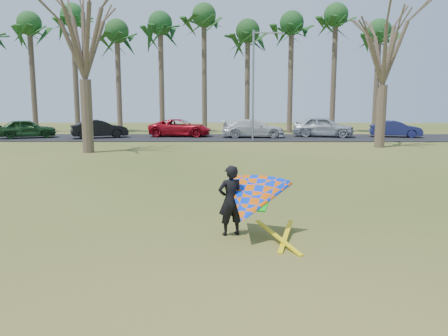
{
  "coord_description": "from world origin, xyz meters",
  "views": [
    {
      "loc": [
        0.07,
        -10.3,
        3.0
      ],
      "look_at": [
        0.0,
        2.0,
        1.1
      ],
      "focal_mm": 35.0,
      "sensor_mm": 36.0,
      "label": 1
    }
  ],
  "objects_px": {
    "car_0": "(27,129)",
    "car_3": "(253,128)",
    "kite_flyer": "(249,201)",
    "car_4": "(323,127)",
    "car_1": "(100,129)",
    "streetlight": "(255,80)",
    "bare_tree_left": "(83,30)",
    "car_2": "(180,128)",
    "bare_tree_right": "(385,43)",
    "car_5": "(395,129)"
  },
  "relations": [
    {
      "from": "car_0",
      "to": "car_2",
      "type": "bearing_deg",
      "value": -105.41
    },
    {
      "from": "streetlight",
      "to": "car_3",
      "type": "height_order",
      "value": "streetlight"
    },
    {
      "from": "car_0",
      "to": "car_2",
      "type": "xyz_separation_m",
      "value": [
        12.01,
        1.62,
        -0.03
      ]
    },
    {
      "from": "streetlight",
      "to": "car_0",
      "type": "bearing_deg",
      "value": 172.72
    },
    {
      "from": "streetlight",
      "to": "car_2",
      "type": "relative_size",
      "value": 1.56
    },
    {
      "from": "car_0",
      "to": "car_4",
      "type": "bearing_deg",
      "value": -109.87
    },
    {
      "from": "bare_tree_left",
      "to": "car_3",
      "type": "xyz_separation_m",
      "value": [
        10.2,
        10.0,
        -6.12
      ]
    },
    {
      "from": "car_1",
      "to": "car_3",
      "type": "height_order",
      "value": "car_3"
    },
    {
      "from": "car_0",
      "to": "bare_tree_right",
      "type": "bearing_deg",
      "value": -126.8
    },
    {
      "from": "streetlight",
      "to": "car_0",
      "type": "height_order",
      "value": "streetlight"
    },
    {
      "from": "bare_tree_right",
      "to": "car_3",
      "type": "xyz_separation_m",
      "value": [
        -7.8,
        7.0,
        -5.77
      ]
    },
    {
      "from": "bare_tree_left",
      "to": "car_2",
      "type": "relative_size",
      "value": 1.89
    },
    {
      "from": "streetlight",
      "to": "kite_flyer",
      "type": "distance_m",
      "value": 23.33
    },
    {
      "from": "streetlight",
      "to": "kite_flyer",
      "type": "relative_size",
      "value": 3.35
    },
    {
      "from": "car_5",
      "to": "car_1",
      "type": "bearing_deg",
      "value": 105.39
    },
    {
      "from": "streetlight",
      "to": "car_1",
      "type": "bearing_deg",
      "value": 168.83
    },
    {
      "from": "car_3",
      "to": "car_4",
      "type": "xyz_separation_m",
      "value": [
        5.82,
        0.63,
        0.1
      ]
    },
    {
      "from": "car_1",
      "to": "car_4",
      "type": "height_order",
      "value": "car_4"
    },
    {
      "from": "bare_tree_right",
      "to": "streetlight",
      "type": "relative_size",
      "value": 1.15
    },
    {
      "from": "car_4",
      "to": "car_0",
      "type": "bearing_deg",
      "value": 109.11
    },
    {
      "from": "streetlight",
      "to": "car_5",
      "type": "bearing_deg",
      "value": 16.09
    },
    {
      "from": "bare_tree_left",
      "to": "kite_flyer",
      "type": "relative_size",
      "value": 4.06
    },
    {
      "from": "streetlight",
      "to": "car_0",
      "type": "xyz_separation_m",
      "value": [
        -17.95,
        2.29,
        -3.66
      ]
    },
    {
      "from": "car_3",
      "to": "bare_tree_right",
      "type": "bearing_deg",
      "value": -131.33
    },
    {
      "from": "car_0",
      "to": "car_3",
      "type": "height_order",
      "value": "car_0"
    },
    {
      "from": "car_3",
      "to": "kite_flyer",
      "type": "bearing_deg",
      "value": 177.0
    },
    {
      "from": "streetlight",
      "to": "bare_tree_left",
      "type": "bearing_deg",
      "value": -145.43
    },
    {
      "from": "car_1",
      "to": "car_4",
      "type": "distance_m",
      "value": 18.12
    },
    {
      "from": "car_2",
      "to": "car_4",
      "type": "distance_m",
      "value": 11.81
    },
    {
      "from": "car_2",
      "to": "car_3",
      "type": "distance_m",
      "value": 6.05
    },
    {
      "from": "bare_tree_left",
      "to": "car_3",
      "type": "bearing_deg",
      "value": 44.42
    },
    {
      "from": "kite_flyer",
      "to": "car_2",
      "type": "bearing_deg",
      "value": 99.19
    },
    {
      "from": "bare_tree_left",
      "to": "car_1",
      "type": "relative_size",
      "value": 2.23
    },
    {
      "from": "kite_flyer",
      "to": "car_4",
      "type": "bearing_deg",
      "value": 74.36
    },
    {
      "from": "car_3",
      "to": "car_4",
      "type": "height_order",
      "value": "car_4"
    },
    {
      "from": "car_4",
      "to": "car_1",
      "type": "bearing_deg",
      "value": 109.75
    },
    {
      "from": "car_1",
      "to": "streetlight",
      "type": "bearing_deg",
      "value": -125.32
    },
    {
      "from": "bare_tree_left",
      "to": "bare_tree_right",
      "type": "height_order",
      "value": "bare_tree_left"
    },
    {
      "from": "car_0",
      "to": "car_2",
      "type": "height_order",
      "value": "car_0"
    },
    {
      "from": "bare_tree_right",
      "to": "car_2",
      "type": "height_order",
      "value": "bare_tree_right"
    },
    {
      "from": "kite_flyer",
      "to": "car_5",
      "type": "bearing_deg",
      "value": 63.29
    },
    {
      "from": "car_3",
      "to": "car_5",
      "type": "relative_size",
      "value": 1.25
    },
    {
      "from": "bare_tree_left",
      "to": "car_5",
      "type": "relative_size",
      "value": 2.41
    },
    {
      "from": "car_5",
      "to": "kite_flyer",
      "type": "relative_size",
      "value": 1.69
    },
    {
      "from": "bare_tree_right",
      "to": "kite_flyer",
      "type": "distance_m",
      "value": 21.97
    },
    {
      "from": "car_1",
      "to": "car_2",
      "type": "bearing_deg",
      "value": -100.7
    },
    {
      "from": "car_0",
      "to": "car_3",
      "type": "xyz_separation_m",
      "value": [
        17.99,
        0.71,
        -0.01
      ]
    },
    {
      "from": "bare_tree_left",
      "to": "streetlight",
      "type": "xyz_separation_m",
      "value": [
        10.16,
        7.0,
        -2.45
      ]
    },
    {
      "from": "bare_tree_right",
      "to": "car_5",
      "type": "distance_m",
      "value": 10.16
    },
    {
      "from": "streetlight",
      "to": "car_5",
      "type": "height_order",
      "value": "streetlight"
    }
  ]
}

